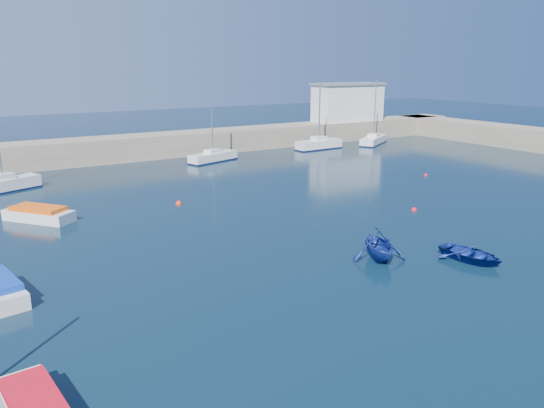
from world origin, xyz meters
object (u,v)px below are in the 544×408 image
dinghy_center (471,254)px  dinghy_left (379,244)px  harbor_office (348,103)px  sailboat_7 (319,144)px  sailboat_6 (213,157)px  sailboat_8 (373,140)px  motorboat_2 (39,214)px  sailboat_5 (4,185)px

dinghy_center → dinghy_left: bearing=137.5°
harbor_office → dinghy_left: harbor_office is taller
harbor_office → sailboat_7: 11.37m
sailboat_6 → dinghy_center: bearing=159.8°
sailboat_7 → dinghy_left: (-20.71, -33.30, 0.24)m
sailboat_6 → dinghy_center: sailboat_6 is taller
harbor_office → dinghy_center: harbor_office is taller
sailboat_6 → dinghy_left: 32.74m
harbor_office → sailboat_8: sailboat_8 is taller
motorboat_2 → harbor_office: bearing=-13.4°
harbor_office → sailboat_7: sailboat_7 is taller
harbor_office → sailboat_8: bearing=-90.4°
sailboat_5 → sailboat_8: bearing=-106.2°
sailboat_8 → sailboat_6: bearing=60.3°
sailboat_7 → dinghy_left: size_ratio=2.50×
sailboat_8 → dinghy_left: 44.36m
dinghy_left → sailboat_5: bearing=142.7°
harbor_office → sailboat_5: sailboat_5 is taller
sailboat_6 → sailboat_7: 15.28m
sailboat_5 → dinghy_left: bearing=-172.9°
sailboat_5 → sailboat_6: (21.19, 3.63, -0.06)m
sailboat_5 → motorboat_2: bearing=164.2°
harbor_office → motorboat_2: harbor_office is taller
sailboat_7 → sailboat_8: 8.94m
sailboat_6 → sailboat_7: size_ratio=0.94×
motorboat_2 → sailboat_6: bearing=-2.9°
sailboat_6 → sailboat_5: bearing=81.7°
motorboat_2 → dinghy_left: size_ratio=1.45×
harbor_office → sailboat_7: bearing=-149.0°
sailboat_6 → motorboat_2: size_ratio=1.61×
sailboat_6 → dinghy_center: 35.12m
dinghy_left → sailboat_7: bearing=82.0°
sailboat_6 → sailboat_7: bearing=-104.2°
motorboat_2 → dinghy_center: size_ratio=1.39×
harbor_office → motorboat_2: bearing=-154.8°
sailboat_8 → dinghy_center: 43.96m
sailboat_5 → sailboat_6: size_ratio=1.00×
dinghy_center → sailboat_8: bearing=46.2°
harbor_office → dinghy_center: size_ratio=2.83×
harbor_office → sailboat_7: (-8.97, -5.40, -4.45)m
sailboat_5 → sailboat_7: bearing=-104.4°
harbor_office → sailboat_5: size_ratio=1.27×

